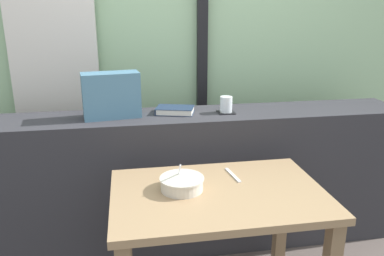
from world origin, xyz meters
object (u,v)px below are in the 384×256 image
at_px(throw_pillow, 111,95).
at_px(fork_utensil, 233,175).
at_px(breakfast_table, 218,215).
at_px(soup_bowl, 182,184).
at_px(coaster_square, 226,112).
at_px(closed_book, 175,110).
at_px(juice_glass, 226,105).

height_order(throw_pillow, fork_utensil, throw_pillow).
xyz_separation_m(breakfast_table, soup_bowl, (-0.16, 0.04, 0.15)).
bearing_deg(coaster_square, throw_pillow, 178.73).
bearing_deg(breakfast_table, coaster_square, 73.05).
bearing_deg(breakfast_table, throw_pillow, 125.92).
xyz_separation_m(breakfast_table, fork_utensil, (0.11, 0.15, 0.12)).
xyz_separation_m(closed_book, soup_bowl, (-0.05, -0.64, -0.18)).
distance_m(juice_glass, throw_pillow, 0.68).
distance_m(juice_glass, fork_utensil, 0.55).
bearing_deg(soup_bowl, juice_glass, 59.19).
distance_m(closed_book, fork_utensil, 0.61).
bearing_deg(soup_bowl, closed_book, 85.39).
bearing_deg(closed_book, breakfast_table, -80.90).
xyz_separation_m(soup_bowl, fork_utensil, (0.27, 0.11, -0.03)).
xyz_separation_m(throw_pillow, fork_utensil, (0.59, -0.51, -0.32)).
bearing_deg(coaster_square, closed_book, 172.25).
height_order(breakfast_table, juice_glass, juice_glass).
relative_size(breakfast_table, juice_glass, 10.21).
xyz_separation_m(closed_book, throw_pillow, (-0.37, -0.03, 0.11)).
relative_size(breakfast_table, coaster_square, 9.68).
height_order(juice_glass, closed_book, juice_glass).
bearing_deg(fork_utensil, closed_book, 104.84).
relative_size(coaster_square, juice_glass, 1.06).
bearing_deg(fork_utensil, throw_pillow, 131.68).
relative_size(breakfast_table, fork_utensil, 5.69).
distance_m(breakfast_table, closed_book, 0.77).
bearing_deg(closed_book, throw_pillow, -175.83).
bearing_deg(soup_bowl, fork_utensil, 21.96).
distance_m(coaster_square, fork_utensil, 0.53).
xyz_separation_m(coaster_square, closed_book, (-0.31, 0.04, 0.02)).
height_order(coaster_square, juice_glass, juice_glass).
bearing_deg(breakfast_table, fork_utensil, 54.41).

